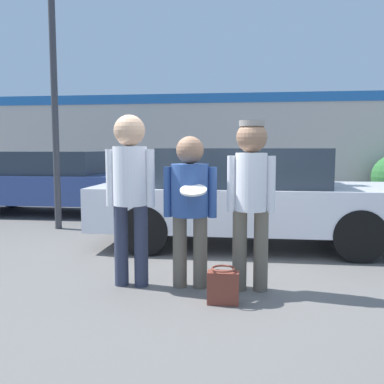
% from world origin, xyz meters
% --- Properties ---
extents(ground_plane, '(56.00, 56.00, 0.00)m').
position_xyz_m(ground_plane, '(0.00, 0.00, 0.00)').
color(ground_plane, '#5B5956').
extents(storefront_building, '(24.00, 0.22, 3.23)m').
position_xyz_m(storefront_building, '(0.00, 9.38, 1.65)').
color(storefront_building, beige).
rests_on(storefront_building, ground).
extents(person_left, '(0.53, 0.36, 1.83)m').
position_xyz_m(person_left, '(-0.89, -0.18, 1.11)').
color(person_left, '#2D3347').
rests_on(person_left, ground).
extents(person_middle_with_frisbee, '(0.57, 0.61, 1.61)m').
position_xyz_m(person_middle_with_frisbee, '(-0.25, -0.15, 0.96)').
color(person_middle_with_frisbee, '#665B4C').
rests_on(person_middle_with_frisbee, ground).
extents(person_right, '(0.49, 0.32, 1.76)m').
position_xyz_m(person_right, '(0.39, -0.17, 1.07)').
color(person_right, '#665B4C').
rests_on(person_right, ground).
extents(parked_car_near, '(4.63, 1.89, 1.48)m').
position_xyz_m(parked_car_near, '(0.34, 1.99, 0.76)').
color(parked_car_near, silver).
rests_on(parked_car_near, ground).
extents(parked_car_far, '(4.63, 1.85, 1.41)m').
position_xyz_m(parked_car_far, '(-4.12, 4.67, 0.72)').
color(parked_car_far, '#334784').
rests_on(parked_car_far, ground).
extents(handbag, '(0.30, 0.23, 0.35)m').
position_xyz_m(handbag, '(0.13, -0.61, 0.17)').
color(handbag, brown).
rests_on(handbag, ground).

